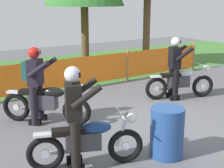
# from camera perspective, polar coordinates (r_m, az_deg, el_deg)

# --- Properties ---
(ground) EXTENTS (24.00, 24.00, 0.02)m
(ground) POSITION_cam_1_polar(r_m,az_deg,el_deg) (7.38, 7.67, -6.46)
(ground) COLOR #5B5B60
(grass_verge) EXTENTS (24.00, 5.71, 0.01)m
(grass_verge) POSITION_cam_1_polar(r_m,az_deg,el_deg) (12.47, -10.84, 2.38)
(grass_verge) COLOR #427A33
(grass_verge) RESTS_ON ground
(barrier_fence) EXTENTS (9.37, 0.08, 1.05)m
(barrier_fence) POSITION_cam_1_polar(r_m,az_deg,el_deg) (9.82, -4.64, 2.42)
(barrier_fence) COLOR #997547
(barrier_fence) RESTS_ON ground
(motorcycle_lead) EXTENTS (1.86, 0.91, 0.93)m
(motorcycle_lead) POSITION_cam_1_polar(r_m,az_deg,el_deg) (8.96, 12.09, 0.31)
(motorcycle_lead) COLOR black
(motorcycle_lead) RESTS_ON ground
(motorcycle_trailing) EXTENTS (1.54, 1.51, 0.97)m
(motorcycle_trailing) POSITION_cam_1_polar(r_m,az_deg,el_deg) (7.14, -11.62, -3.28)
(motorcycle_trailing) COLOR black
(motorcycle_trailing) RESTS_ON ground
(motorcycle_third) EXTENTS (1.82, 0.85, 0.90)m
(motorcycle_third) POSITION_cam_1_polar(r_m,az_deg,el_deg) (5.25, -4.47, -10.23)
(motorcycle_third) COLOR black
(motorcycle_third) RESTS_ON ground
(rider_lead) EXTENTS (0.69, 0.68, 1.69)m
(rider_lead) POSITION_cam_1_polar(r_m,az_deg,el_deg) (8.78, 11.12, 3.19)
(rider_lead) COLOR black
(rider_lead) RESTS_ON ground
(rider_trailing) EXTENTS (0.77, 0.76, 1.69)m
(rider_trailing) POSITION_cam_1_polar(r_m,az_deg,el_deg) (7.09, -13.48, 0.54)
(rider_trailing) COLOR black
(rider_trailing) RESTS_ON ground
(rider_third) EXTENTS (0.69, 0.68, 1.69)m
(rider_third) POSITION_cam_1_polar(r_m,az_deg,el_deg) (5.05, -6.65, -5.45)
(rider_third) COLOR black
(rider_third) RESTS_ON ground
(oil_drum) EXTENTS (0.58, 0.58, 0.88)m
(oil_drum) POSITION_cam_1_polar(r_m,az_deg,el_deg) (5.66, 9.74, -8.44)
(oil_drum) COLOR navy
(oil_drum) RESTS_ON ground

